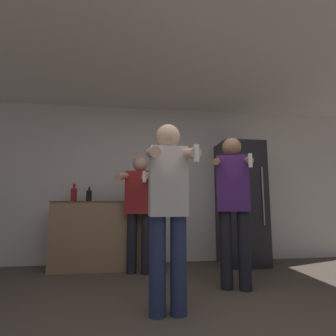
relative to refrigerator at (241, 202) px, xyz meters
name	(u,v)px	position (x,y,z in m)	size (l,w,h in m)	color
wall_back	(165,183)	(-1.18, 0.35, 0.32)	(7.00, 0.06, 2.55)	silver
ceiling_slab	(178,70)	(-1.18, -1.02, 1.62)	(7.00, 3.19, 0.05)	silver
refrigerator	(241,202)	(0.00, 0.00, 0.00)	(0.66, 0.66, 1.91)	#262628
counter	(106,234)	(-2.09, 0.04, -0.47)	(1.51, 0.58, 0.97)	#997551
bottle_tall_gin	(131,196)	(-1.74, 0.10, 0.10)	(0.09, 0.09, 0.26)	black
bottle_clear_vodka	(89,195)	(-2.37, 0.10, 0.10)	(0.08, 0.08, 0.23)	black
bottle_amber_bourbon	(74,194)	(-2.60, 0.10, 0.13)	(0.09, 0.09, 0.29)	maroon
person_woman_foreground	(168,204)	(-1.39, -1.71, -0.03)	(0.42, 0.52, 1.66)	navy
person_man_side	(233,200)	(-0.57, -1.14, 0.01)	(0.53, 0.59, 1.70)	black
person_spectator_back	(139,205)	(-1.62, -0.32, -0.03)	(0.54, 0.58, 1.60)	black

